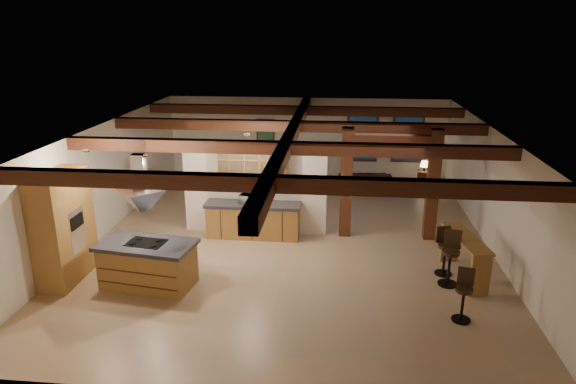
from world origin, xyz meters
name	(u,v)px	position (x,y,z in m)	size (l,w,h in m)	color
ground	(291,240)	(0.00, 0.00, 0.00)	(12.00, 12.00, 0.00)	tan
room_walls	(291,174)	(0.00, 0.00, 1.78)	(12.00, 12.00, 12.00)	silver
ceiling_beams	(291,136)	(0.00, 0.00, 2.76)	(10.00, 12.00, 0.28)	#38190E
timber_posts	(390,172)	(2.50, 0.50, 1.76)	(2.50, 0.30, 2.90)	#38190E
partition_wall	(255,193)	(-1.00, 0.50, 1.10)	(3.80, 0.18, 2.20)	silver
pantry_cabinet	(63,227)	(-4.67, -2.60, 1.20)	(0.67, 1.60, 2.40)	olive
back_counter	(253,220)	(-1.00, 0.11, 0.48)	(2.50, 0.66, 0.94)	olive
upper_display_cabinet	(253,167)	(-1.00, 0.31, 1.85)	(1.80, 0.36, 0.95)	olive
range_hood	(143,207)	(-2.79, -2.75, 1.78)	(1.10, 1.10, 1.40)	silver
back_windows	(385,138)	(2.80, 5.93, 1.50)	(2.70, 0.07, 1.70)	#38190E
framed_art	(265,131)	(-1.50, 5.94, 1.70)	(0.65, 0.05, 0.85)	#38190E
recessed_cans	(164,147)	(-2.53, -1.93, 2.87)	(3.16, 2.46, 0.03)	silver
kitchen_island	(148,264)	(-2.79, -2.75, 0.50)	(2.15, 1.36, 1.00)	olive
dining_table	(280,196)	(-0.59, 2.59, 0.31)	(1.78, 0.99, 0.63)	#401710
sofa	(365,179)	(2.13, 4.95, 0.27)	(1.83, 0.72, 0.54)	black
microwave	(248,199)	(-1.14, 0.11, 1.05)	(0.41, 0.28, 0.23)	#B0B0B5
bar_counter	(465,250)	(4.00, -1.69, 0.65)	(0.77, 1.89, 0.96)	olive
side_table	(423,178)	(4.15, 5.20, 0.27)	(0.43, 0.43, 0.53)	#38190E
table_lamp	(425,164)	(4.15, 5.20, 0.78)	(0.30, 0.30, 0.35)	black
bar_stool_a	(464,295)	(3.60, -3.47, 0.52)	(0.37, 0.39, 1.03)	black
bar_stool_b	(450,258)	(3.62, -2.04, 0.61)	(0.44, 0.46, 1.21)	black
bar_stool_c	(444,251)	(3.59, -1.55, 0.56)	(0.40, 0.41, 1.09)	black
dining_chairs	(280,189)	(-0.59, 2.59, 0.54)	(1.72, 1.72, 1.07)	#38190E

